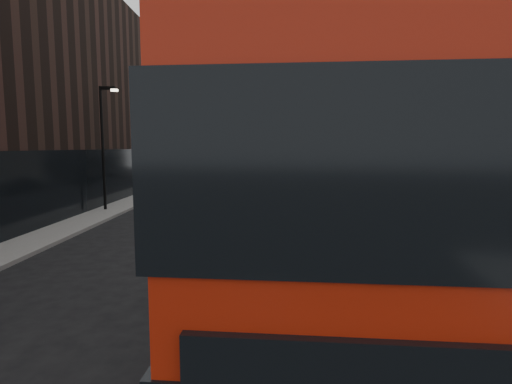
# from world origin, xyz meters

# --- Properties ---
(sidewalk_right) EXTENTS (3.00, 80.00, 0.15)m
(sidewalk_right) POSITION_xyz_m (7.50, 25.00, 0.07)
(sidewalk_right) COLOR slate
(sidewalk_right) RESTS_ON ground
(sidewalk_left) EXTENTS (2.00, 80.00, 0.15)m
(sidewalk_left) POSITION_xyz_m (-8.00, 25.00, 0.07)
(sidewalk_left) COLOR slate
(sidewalk_left) RESTS_ON ground
(building_modern_block) EXTENTS (5.03, 22.00, 20.00)m
(building_modern_block) POSITION_xyz_m (11.47, 21.00, 9.90)
(building_modern_block) COLOR #A4AAAF
(building_modern_block) RESTS_ON ground
(building_victorian) EXTENTS (6.50, 24.00, 21.00)m
(building_victorian) POSITION_xyz_m (11.38, 44.00, 9.66)
(building_victorian) COLOR #656059
(building_victorian) RESTS_ON ground
(building_left_mid) EXTENTS (5.00, 24.00, 14.00)m
(building_left_mid) POSITION_xyz_m (-11.50, 30.00, 7.00)
(building_left_mid) COLOR black
(building_left_mid) RESTS_ON ground
(building_left_far) EXTENTS (5.00, 20.00, 13.00)m
(building_left_far) POSITION_xyz_m (-11.50, 52.00, 6.50)
(building_left_far) COLOR #656059
(building_left_far) RESTS_ON ground
(street_lamp) EXTENTS (1.06, 0.22, 7.00)m
(street_lamp) POSITION_xyz_m (-8.22, 18.00, 4.18)
(street_lamp) COLOR black
(street_lamp) RESTS_ON sidewalk_left
(red_bus) EXTENTS (3.53, 11.75, 4.68)m
(red_bus) POSITION_xyz_m (2.09, 3.07, 2.60)
(red_bus) COLOR #961909
(red_bus) RESTS_ON ground
(grey_bus) EXTENTS (3.70, 12.85, 4.10)m
(grey_bus) POSITION_xyz_m (0.80, 39.65, 2.20)
(grey_bus) COLOR black
(grey_bus) RESTS_ON ground
(car_a) EXTENTS (2.20, 4.48, 1.47)m
(car_a) POSITION_xyz_m (0.95, 15.96, 0.74)
(car_a) COLOR black
(car_a) RESTS_ON ground
(car_b) EXTENTS (1.79, 4.09, 1.31)m
(car_b) POSITION_xyz_m (1.97, 22.73, 0.65)
(car_b) COLOR gray
(car_b) RESTS_ON ground
(car_c) EXTENTS (1.99, 4.30, 1.22)m
(car_c) POSITION_xyz_m (1.45, 27.53, 0.61)
(car_c) COLOR black
(car_c) RESTS_ON ground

